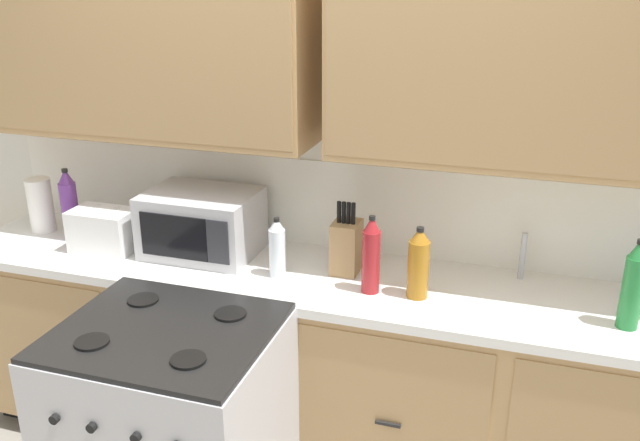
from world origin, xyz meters
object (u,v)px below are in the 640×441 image
object	(u,v)px
paper_towel_roll	(41,205)
stove_range	(174,439)
microwave	(202,223)
bottle_amber	(418,263)
knife_block	(346,246)
bottle_green	(633,285)
bottle_red	(371,255)
bottle_violet	(69,205)
toaster	(104,230)
bottle_clear	(277,248)

from	to	relation	value
paper_towel_roll	stove_range	bearing A→B (deg)	-33.44
microwave	bottle_amber	xyz separation A→B (m)	(0.99, -0.14, 0.00)
stove_range	knife_block	bearing A→B (deg)	55.90
stove_range	bottle_green	xyz separation A→B (m)	(1.54, 0.54, 0.61)
bottle_red	bottle_violet	xyz separation A→B (m)	(-1.46, 0.12, 0.01)
stove_range	bottle_amber	distance (m)	1.13
bottle_violet	bottle_green	xyz separation A→B (m)	(2.40, -0.11, -0.00)
toaster	bottle_amber	bearing A→B (deg)	-1.14
knife_block	bottle_violet	world-z (taller)	bottle_violet
microwave	paper_towel_roll	bearing A→B (deg)	179.66
toaster	bottle_clear	world-z (taller)	bottle_clear
knife_block	bottle_clear	bearing A→B (deg)	-153.66
bottle_clear	bottle_red	bearing A→B (deg)	-3.40
knife_block	bottle_clear	size ratio (longest dim) A/B	1.21
knife_block	paper_towel_roll	xyz separation A→B (m)	(-1.52, 0.01, 0.01)
bottle_red	toaster	bearing A→B (deg)	178.12
stove_range	bottle_red	size ratio (longest dim) A/B	2.99
toaster	bottle_green	distance (m)	2.17
bottle_clear	toaster	bearing A→B (deg)	178.85
microwave	bottle_amber	distance (m)	1.00
knife_block	paper_towel_roll	world-z (taller)	knife_block
stove_range	microwave	distance (m)	0.93
toaster	paper_towel_roll	xyz separation A→B (m)	(-0.42, 0.12, 0.03)
microwave	toaster	xyz separation A→B (m)	(-0.43, -0.11, -0.04)
bottle_green	stove_range	bearing A→B (deg)	-160.63
knife_block	bottle_red	xyz separation A→B (m)	(0.14, -0.15, 0.04)
bottle_red	paper_towel_roll	bearing A→B (deg)	174.59
paper_towel_roll	bottle_amber	xyz separation A→B (m)	(1.84, -0.14, 0.01)
paper_towel_roll	bottle_red	distance (m)	1.67
knife_block	paper_towel_roll	size ratio (longest dim) A/B	1.19
stove_range	bottle_violet	bearing A→B (deg)	142.58
paper_towel_roll	bottle_amber	bearing A→B (deg)	-4.49
bottle_green	bottle_violet	bearing A→B (deg)	177.33
bottle_amber	bottle_red	xyz separation A→B (m)	(-0.18, -0.01, 0.01)
bottle_violet	toaster	bearing A→B (deg)	-18.53
bottle_clear	bottle_green	size ratio (longest dim) A/B	0.76
stove_range	bottle_clear	world-z (taller)	bottle_clear
bottle_green	knife_block	bearing A→B (deg)	172.27
bottle_red	bottle_green	size ratio (longest dim) A/B	0.95
bottle_violet	bottle_green	bearing A→B (deg)	-2.67
toaster	paper_towel_roll	world-z (taller)	paper_towel_roll
microwave	toaster	bearing A→B (deg)	-165.56
bottle_red	bottle_green	world-z (taller)	bottle_green
paper_towel_roll	bottle_amber	world-z (taller)	bottle_amber
bottle_green	bottle_clear	bearing A→B (deg)	179.19
bottle_red	bottle_clear	distance (m)	0.40
bottle_amber	stove_range	bearing A→B (deg)	-145.20
bottle_violet	microwave	bearing A→B (deg)	3.02
bottle_violet	paper_towel_roll	bearing A→B (deg)	168.47
bottle_amber	bottle_clear	world-z (taller)	bottle_amber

